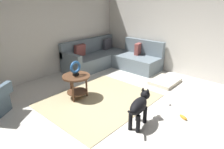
{
  "coord_description": "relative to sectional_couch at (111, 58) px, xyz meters",
  "views": [
    {
      "loc": [
        -2.53,
        -2.03,
        2.09
      ],
      "look_at": [
        0.45,
        0.6,
        0.55
      ],
      "focal_mm": 31.46,
      "sensor_mm": 36.0,
      "label": 1
    }
  ],
  "objects": [
    {
      "name": "dog_bed_mat",
      "position": [
        -0.01,
        -1.93,
        -0.25
      ],
      "size": [
        0.8,
        0.6,
        0.09
      ],
      "primitive_type": "cube",
      "color": "beige",
      "rests_on": "ground_plane"
    },
    {
      "name": "dog",
      "position": [
        -2.01,
        -2.46,
        0.09
      ],
      "size": [
        0.84,
        0.32,
        0.63
      ],
      "rotation": [
        0.0,
        0.0,
        4.92
      ],
      "color": "black",
      "rests_on": "ground_plane"
    },
    {
      "name": "wall_back",
      "position": [
        -1.99,
        0.93,
        1.06
      ],
      "size": [
        6.0,
        0.12,
        2.7
      ],
      "primitive_type": "cube",
      "color": "silver",
      "rests_on": "ground_plane"
    },
    {
      "name": "side_table",
      "position": [
        -2.08,
        -0.85,
        0.12
      ],
      "size": [
        0.6,
        0.6,
        0.54
      ],
      "color": "brown",
      "rests_on": "ground_plane"
    },
    {
      "name": "sectional_couch",
      "position": [
        0.0,
        0.0,
        0.0
      ],
      "size": [
        2.2,
        2.25,
        0.88
      ],
      "color": "slate",
      "rests_on": "ground_plane"
    },
    {
      "name": "area_rug",
      "position": [
        -1.84,
        -1.31,
        -0.29
      ],
      "size": [
        2.3,
        1.9,
        0.01
      ],
      "primitive_type": "cube",
      "color": "tan",
      "rests_on": "ground_plane"
    },
    {
      "name": "dog_toy_rope",
      "position": [
        -1.0,
        -2.51,
        -0.27
      ],
      "size": [
        0.12,
        0.16,
        0.05
      ],
      "primitive_type": "cylinder",
      "rotation": [
        0.0,
        1.57,
        1.07
      ],
      "color": "silver",
      "rests_on": "ground_plane"
    },
    {
      "name": "ground_plane",
      "position": [
        -1.99,
        -2.01,
        -0.34
      ],
      "size": [
        6.0,
        6.0,
        0.1
      ],
      "primitive_type": "cube",
      "color": "silver"
    },
    {
      "name": "wall_right",
      "position": [
        0.95,
        -2.01,
        1.06
      ],
      "size": [
        0.12,
        6.0,
        2.7
      ],
      "primitive_type": "cube",
      "color": "silver",
      "rests_on": "ground_plane"
    },
    {
      "name": "dog_toy_bone",
      "position": [
        -1.31,
        -2.98,
        -0.26
      ],
      "size": [
        0.12,
        0.19,
        0.06
      ],
      "primitive_type": "ellipsoid",
      "rotation": [
        0.0,
        0.0,
        1.18
      ],
      "color": "orange",
      "rests_on": "ground_plane"
    },
    {
      "name": "torus_sculpture",
      "position": [
        -2.08,
        -0.85,
        0.42
      ],
      "size": [
        0.28,
        0.08,
        0.33
      ],
      "color": "black",
      "rests_on": "side_table"
    }
  ]
}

